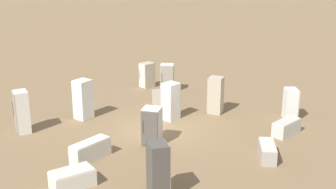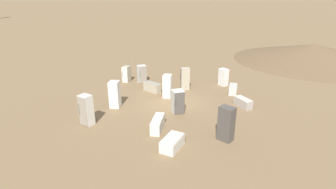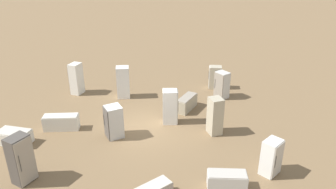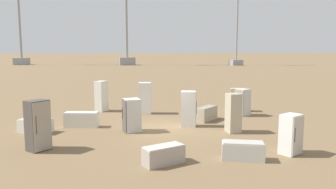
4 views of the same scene
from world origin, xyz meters
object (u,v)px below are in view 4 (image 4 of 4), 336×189
discarded_fridge_13 (164,155)px  discarded_fridge_6 (233,113)px  power_pylon_2 (126,25)px  discarded_fridge_5 (82,120)px  discarded_fridge_11 (291,134)px  discarded_fridge_12 (132,115)px  discarded_fridge_8 (145,98)px  discarded_fridge_10 (189,109)px  discarded_fridge_0 (243,102)px  discarded_fridge_3 (38,125)px  discarded_fridge_1 (206,114)px  power_pylon_1 (237,37)px  discarded_fridge_7 (36,126)px  power_pylon_3 (20,28)px  discarded_fridge_2 (236,100)px  discarded_fridge_9 (101,96)px  discarded_fridge_4 (243,151)px

discarded_fridge_13 → discarded_fridge_6: bearing=111.3°
power_pylon_2 → discarded_fridge_5: (-9.75, -71.84, -10.27)m
discarded_fridge_11 → discarded_fridge_12: (-5.34, 4.73, 0.04)m
discarded_fridge_8 → discarded_fridge_13: 9.12m
discarded_fridge_12 → discarded_fridge_10: bearing=-90.6°
power_pylon_2 → discarded_fridge_0: (-0.55, -70.93, -9.86)m
discarded_fridge_0 → discarded_fridge_3: (-10.69, -4.54, 0.18)m
discarded_fridge_1 → power_pylon_1: bearing=-68.2°
discarded_fridge_7 → discarded_fridge_1: bearing=126.5°
discarded_fridge_1 → discarded_fridge_8: 4.09m
power_pylon_3 → discarded_fridge_0: power_pylon_3 is taller
power_pylon_3 → discarded_fridge_10: 84.73m
discarded_fridge_1 → discarded_fridge_10: size_ratio=0.86×
discarded_fridge_2 → discarded_fridge_9: bearing=101.2°
power_pylon_1 → discarded_fridge_7: power_pylon_1 is taller
discarded_fridge_0 → discarded_fridge_5: 9.25m
discarded_fridge_7 → discarded_fridge_0: bearing=129.7°
discarded_fridge_1 → discarded_fridge_9: (-5.56, 4.19, 0.58)m
discarded_fridge_9 → discarded_fridge_6: bearing=-100.5°
discarded_fridge_3 → discarded_fridge_12: (3.84, 2.13, -0.19)m
discarded_fridge_7 → discarded_fridge_12: size_ratio=1.07×
discarded_fridge_4 → discarded_fridge_10: 5.43m
power_pylon_1 → discarded_fridge_3: size_ratio=12.28×
discarded_fridge_3 → discarded_fridge_4: size_ratio=1.24×
power_pylon_1 → discarded_fridge_5: size_ratio=13.44×
power_pylon_3 → discarded_fridge_2: (27.60, -77.57, -9.06)m
discarded_fridge_1 → discarded_fridge_9: size_ratio=0.80×
power_pylon_2 → discarded_fridge_10: (-4.46, -72.90, -9.75)m
discarded_fridge_3 → power_pylon_2: bearing=-140.3°
discarded_fridge_4 → discarded_fridge_12: discarded_fridge_12 is taller
discarded_fridge_1 → discarded_fridge_5: discarded_fridge_5 is taller
discarded_fridge_1 → discarded_fridge_2: 3.59m
discarded_fridge_11 → discarded_fridge_12: bearing=-68.0°
discarded_fridge_3 → discarded_fridge_7: size_ratio=1.17×
discarded_fridge_0 → discarded_fridge_9: discarded_fridge_9 is taller
discarded_fridge_2 → discarded_fridge_3: (-10.93, -5.93, 0.25)m
discarded_fridge_7 → discarded_fridge_9: 5.87m
discarded_fridge_5 → discarded_fridge_7: size_ratio=1.06×
power_pylon_1 → discarded_fridge_4: size_ratio=15.21×
power_pylon_3 → discarded_fridge_9: bearing=-75.7°
discarded_fridge_1 → discarded_fridge_3: 8.96m
discarded_fridge_2 → power_pylon_3: bearing=44.0°
discarded_fridge_10 → discarded_fridge_11: discarded_fridge_10 is taller
power_pylon_2 → discarded_fridge_7: 74.15m
discarded_fridge_0 → discarded_fridge_2: size_ratio=1.09×
power_pylon_1 → discarded_fridge_0: 69.36m
discarded_fridge_2 → discarded_fridge_11: discarded_fridge_11 is taller
discarded_fridge_2 → discarded_fridge_5: (-9.43, -2.30, -0.35)m
discarded_fridge_6 → discarded_fridge_11: discarded_fridge_6 is taller
discarded_fridge_9 → power_pylon_2: bearing=32.0°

